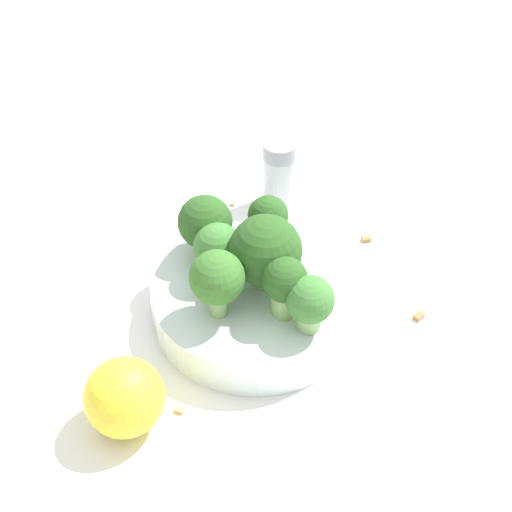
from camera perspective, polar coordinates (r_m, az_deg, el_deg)
ground_plane at (r=0.61m, az=-0.00°, el=-4.73°), size 3.00×3.00×0.00m
bowl at (r=0.59m, az=-0.00°, el=-3.62°), size 0.17×0.17×0.03m
broccoli_floret_0 at (r=0.55m, az=0.88°, el=0.05°), size 0.06×0.06×0.07m
broccoli_floret_1 at (r=0.54m, az=-3.13°, el=-1.86°), size 0.04×0.04×0.06m
broccoli_floret_2 at (r=0.61m, az=0.97°, el=3.11°), size 0.04×0.04×0.04m
broccoli_floret_3 at (r=0.60m, az=-4.09°, el=2.60°), size 0.05×0.05×0.06m
broccoli_floret_4 at (r=0.58m, az=-3.07°, el=0.58°), size 0.04×0.04×0.05m
broccoli_floret_5 at (r=0.54m, az=2.30°, el=-2.22°), size 0.04×0.04×0.05m
broccoli_floret_6 at (r=0.53m, az=4.33°, el=-3.69°), size 0.04×0.04×0.05m
pepper_shaker at (r=0.70m, az=1.88°, el=6.64°), size 0.03×0.03×0.07m
lemon_wedge at (r=0.52m, az=-10.48°, el=-11.05°), size 0.06×0.06×0.06m
almond_crumb_0 at (r=0.62m, az=12.92°, el=-4.57°), size 0.01×0.01×0.01m
almond_crumb_1 at (r=0.72m, az=-1.90°, el=4.29°), size 0.01×0.01×0.01m
almond_crumb_2 at (r=0.68m, az=1.01°, el=1.96°), size 0.01×0.01×0.01m
almond_crumb_3 at (r=0.68m, az=8.81°, el=1.48°), size 0.01×0.01×0.01m
almond_crumb_4 at (r=0.54m, az=-6.17°, el=-12.07°), size 0.01×0.01×0.01m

